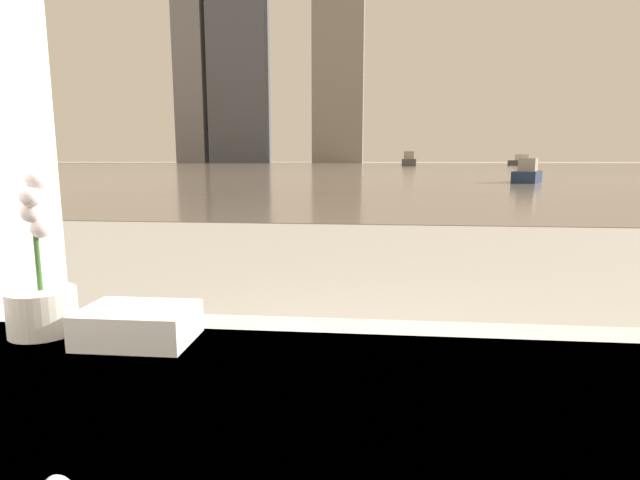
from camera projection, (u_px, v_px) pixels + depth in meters
The scene contains 9 objects.
potted_orchid at pixel (41, 297), 1.19m from camera, with size 0.16×0.16×0.39m.
towel_stack at pixel (138, 325), 1.15m from camera, with size 0.25×0.17×0.08m.
harbor_water at pixel (368, 167), 61.30m from camera, with size 180.00×110.00×0.01m.
harbor_boat_0 at pixel (521, 162), 70.69m from camera, with size 2.89×4.42×1.57m.
harbor_boat_1 at pixel (527, 174), 20.15m from camera, with size 1.83×2.70×0.96m.
harbor_boat_2 at pixel (409, 161), 68.53m from camera, with size 2.02×5.29×1.96m.
skyline_tower_0 at pixel (191, 55), 116.38m from camera, with size 6.85×6.33×49.78m.
skyline_tower_1 at pixel (237, 15), 113.92m from camera, with size 13.62×6.06×66.70m.
skyline_tower_2 at pixel (339, 8), 111.47m from camera, with size 11.29×11.20×68.73m.
Camera 1 is at (0.22, -0.24, 0.95)m, focal length 28.00 mm.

